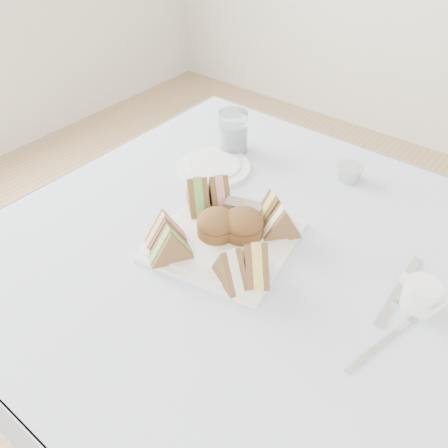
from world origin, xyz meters
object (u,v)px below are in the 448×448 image
Objects in this scene: serving_plate at (224,240)px; creamer_jug at (421,296)px; water_glass at (233,132)px; table at (243,354)px.

serving_plate is 0.38m from creamer_jug.
water_glass reaches higher than serving_plate.
creamer_jug is at bearing 1.39° from serving_plate.
creamer_jug is at bearing -20.64° from water_glass.
water_glass is at bearing 113.94° from serving_plate.
water_glass is at bearing 132.42° from table.
creamer_jug is (0.38, 0.08, 0.02)m from serving_plate.
water_glass is (-0.25, 0.28, 0.43)m from table.
table is 0.57m from water_glass.
serving_plate is 0.37m from water_glass.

